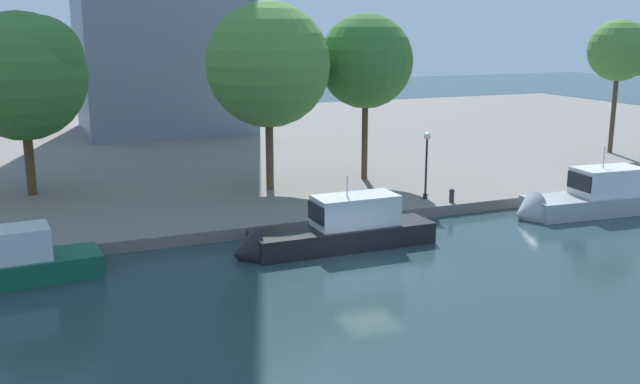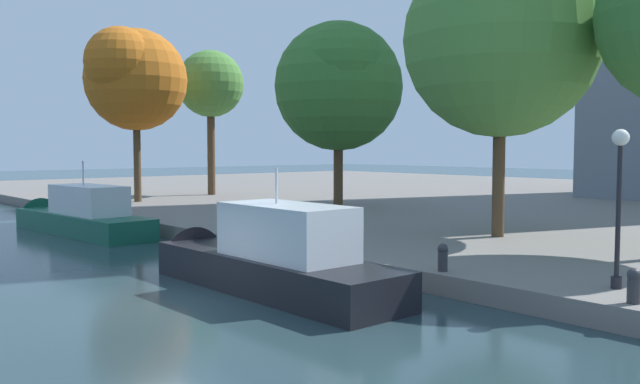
% 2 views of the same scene
% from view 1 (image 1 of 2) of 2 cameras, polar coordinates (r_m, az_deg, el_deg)
% --- Properties ---
extents(ground_plane, '(220.00, 220.00, 0.00)m').
position_cam_1_polar(ground_plane, '(31.68, 4.00, -6.20)').
color(ground_plane, '#23383D').
extents(dock_promenade, '(120.00, 55.00, 0.60)m').
position_cam_1_polar(dock_promenade, '(63.06, -9.96, 3.60)').
color(dock_promenade, slate).
rests_on(dock_promenade, ground_plane).
extents(motor_yacht_1, '(10.04, 2.44, 4.38)m').
position_cam_1_polar(motor_yacht_1, '(34.38, 1.10, -3.44)').
color(motor_yacht_1, black).
rests_on(motor_yacht_1, ground_plane).
extents(motor_yacht_2, '(9.83, 3.32, 4.79)m').
position_cam_1_polar(motor_yacht_2, '(43.56, 20.77, -0.70)').
color(motor_yacht_2, '#9EA3A8').
rests_on(motor_yacht_2, ground_plane).
extents(mooring_bollard_0, '(0.31, 0.31, 0.80)m').
position_cam_1_polar(mooring_bollard_0, '(41.62, 10.51, -0.23)').
color(mooring_bollard_0, '#2D2D33').
rests_on(mooring_bollard_0, dock_promenade).
extents(mooring_bollard_1, '(0.30, 0.30, 0.79)m').
position_cam_1_polar(mooring_bollard_1, '(38.93, 4.10, -0.97)').
color(mooring_bollard_1, '#2D2D33').
rests_on(mooring_bollard_1, dock_promenade).
extents(lamp_post, '(0.41, 0.41, 3.94)m').
position_cam_1_polar(lamp_post, '(41.75, 8.53, 2.80)').
color(lamp_post, black).
rests_on(lamp_post, dock_promenade).
extents(tree_0, '(7.53, 7.53, 11.41)m').
position_cam_1_polar(tree_0, '(43.56, -4.58, 9.95)').
color(tree_0, '#4C3823').
rests_on(tree_0, dock_promenade).
extents(tree_2, '(4.85, 4.89, 10.50)m').
position_cam_1_polar(tree_2, '(61.31, 23.14, 10.26)').
color(tree_2, '#4C3823').
rests_on(tree_2, dock_promenade).
extents(tree_3, '(7.49, 7.49, 10.81)m').
position_cam_1_polar(tree_3, '(45.15, -22.56, 8.74)').
color(tree_3, '#4C3823').
rests_on(tree_3, dock_promenade).
extents(tree_4, '(6.07, 6.07, 10.76)m').
position_cam_1_polar(tree_4, '(46.65, 3.72, 10.43)').
color(tree_4, '#4C3823').
rests_on(tree_4, dock_promenade).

